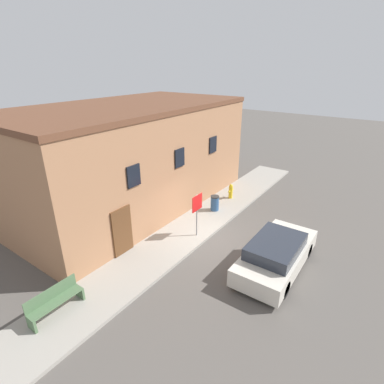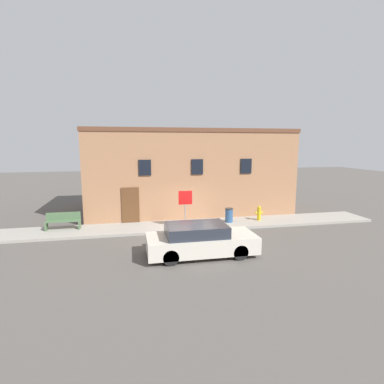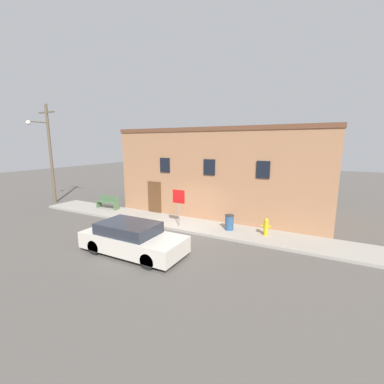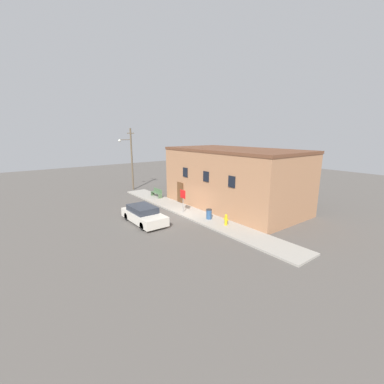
# 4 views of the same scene
# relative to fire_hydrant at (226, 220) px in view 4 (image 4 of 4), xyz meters

# --- Properties ---
(ground_plane) EXTENTS (80.00, 80.00, 0.00)m
(ground_plane) POSITION_rel_fire_hydrant_xyz_m (-4.37, -1.26, -0.57)
(ground_plane) COLOR #56514C
(sidewalk) EXTENTS (22.25, 2.30, 0.13)m
(sidewalk) POSITION_rel_fire_hydrant_xyz_m (-4.37, -0.11, -0.51)
(sidewalk) COLOR #9E998E
(sidewalk) RESTS_ON ground
(brick_building) EXTENTS (13.29, 6.89, 5.61)m
(brick_building) POSITION_rel_fire_hydrant_xyz_m (-3.59, 4.43, 2.23)
(brick_building) COLOR #A87551
(brick_building) RESTS_ON ground
(fire_hydrant) EXTENTS (0.48, 0.23, 0.88)m
(fire_hydrant) POSITION_rel_fire_hydrant_xyz_m (0.00, 0.00, 0.00)
(fire_hydrant) COLOR gold
(fire_hydrant) RESTS_ON sidewalk
(stop_sign) EXTENTS (0.75, 0.06, 2.05)m
(stop_sign) POSITION_rel_fire_hydrant_xyz_m (-4.63, -0.73, 1.00)
(stop_sign) COLOR gray
(stop_sign) RESTS_ON sidewalk
(bench) EXTENTS (1.76, 0.44, 0.90)m
(bench) POSITION_rel_fire_hydrant_xyz_m (-11.11, 0.33, 0.01)
(bench) COLOR #4C6B47
(bench) RESTS_ON sidewalk
(trash_bin) EXTENTS (0.47, 0.47, 0.83)m
(trash_bin) POSITION_rel_fire_hydrant_xyz_m (-1.91, -0.05, -0.02)
(trash_bin) COLOR #2D517F
(trash_bin) RESTS_ON sidewalk
(utility_pole) EXTENTS (1.80, 1.70, 7.60)m
(utility_pole) POSITION_rel_fire_hydrant_xyz_m (-16.69, -0.05, 3.64)
(utility_pole) COLOR brown
(utility_pole) RESTS_ON ground
(parked_car) EXTENTS (4.58, 1.90, 1.35)m
(parked_car) POSITION_rel_fire_hydrant_xyz_m (-4.69, -4.54, 0.08)
(parked_car) COLOR black
(parked_car) RESTS_ON ground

